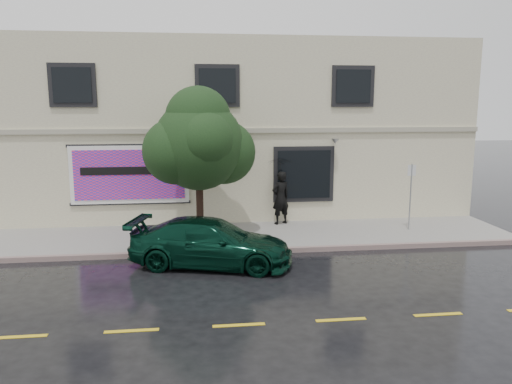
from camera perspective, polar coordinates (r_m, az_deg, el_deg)
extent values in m
plane|color=black|center=(14.05, -3.23, -8.94)|extent=(90.00, 90.00, 0.00)
cube|color=gray|center=(17.13, -3.95, -5.17)|extent=(20.00, 3.50, 0.15)
cube|color=gray|center=(15.46, -3.60, -6.87)|extent=(20.00, 0.18, 0.16)
cube|color=gold|center=(10.81, -1.97, -14.96)|extent=(19.00, 0.12, 0.01)
cube|color=beige|center=(22.30, -4.85, 7.30)|extent=(20.00, 8.00, 7.00)
cube|color=#9E9984|center=(18.26, -4.37, 7.00)|extent=(20.00, 0.12, 0.18)
cube|color=black|center=(18.84, 5.47, 2.04)|extent=(2.30, 0.10, 2.10)
cube|color=black|center=(18.79, 5.51, 2.01)|extent=(2.00, 0.05, 1.80)
cube|color=black|center=(18.64, -20.29, 11.40)|extent=(1.30, 0.05, 1.20)
cube|color=black|center=(18.19, -4.43, 12.03)|extent=(1.30, 0.05, 1.20)
cube|color=black|center=(19.08, 11.08, 11.78)|extent=(1.30, 0.05, 1.20)
cube|color=white|center=(18.52, -14.25, 1.94)|extent=(4.20, 0.06, 2.10)
cube|color=#DE3172|center=(18.48, -14.26, 1.92)|extent=(3.90, 0.04, 1.80)
cube|color=black|center=(18.72, -14.10, -1.23)|extent=(4.30, 0.10, 0.10)
cube|color=black|center=(18.43, -14.38, 5.18)|extent=(4.30, 0.10, 0.10)
cube|color=black|center=(18.43, -14.29, 2.37)|extent=(3.40, 0.02, 0.28)
imported|color=black|center=(14.33, -5.16, -5.78)|extent=(4.98, 3.15, 1.34)
imported|color=black|center=(18.45, 2.83, -0.66)|extent=(0.85, 0.73, 1.97)
imported|color=black|center=(18.24, 2.87, 3.58)|extent=(1.26, 1.26, 0.77)
cylinder|color=black|center=(16.51, -6.43, -1.61)|extent=(0.24, 0.24, 2.20)
sphere|color=black|center=(16.22, -6.57, 5.37)|extent=(2.93, 2.93, 2.93)
cylinder|color=#9B9FA4|center=(18.37, 17.23, -0.56)|extent=(0.05, 0.05, 2.35)
cube|color=silver|center=(18.23, 17.38, 2.38)|extent=(0.29, 0.04, 0.38)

